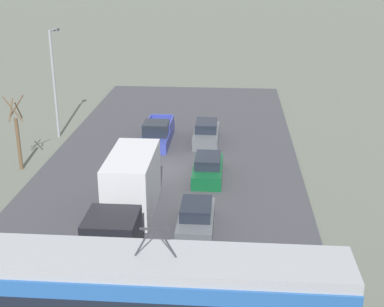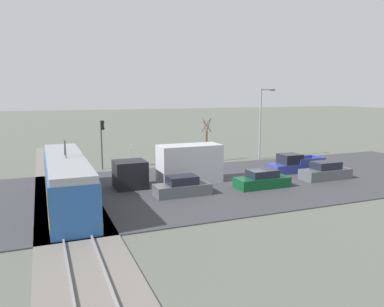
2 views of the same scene
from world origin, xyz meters
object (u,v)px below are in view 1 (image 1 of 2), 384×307
(pickup_truck, at_px, (157,134))
(sedan_car_1, at_px, (208,169))
(light_rail_tram, at_px, (157,297))
(street_lamp_near_crossing, at_px, (54,77))
(box_truck, at_px, (128,194))
(sedan_car_0, at_px, (196,219))
(street_tree, at_px, (18,136))
(sedan_car_2, at_px, (206,133))

(pickup_truck, relative_size, sedan_car_1, 1.27)
(light_rail_tram, relative_size, sedan_car_1, 3.15)
(pickup_truck, bearing_deg, street_lamp_near_crossing, -7.91)
(sedan_car_1, bearing_deg, street_lamp_near_crossing, 148.04)
(sedan_car_1, bearing_deg, light_rail_tram, -94.35)
(box_truck, distance_m, pickup_truck, 12.68)
(sedan_car_0, bearing_deg, street_tree, -31.61)
(light_rail_tram, distance_m, street_lamp_near_crossing, 25.57)
(sedan_car_1, relative_size, street_tree, 0.89)
(light_rail_tram, relative_size, sedan_car_0, 3.33)
(box_truck, bearing_deg, sedan_car_2, -104.95)
(sedan_car_0, bearing_deg, street_lamp_near_crossing, -50.70)
(sedan_car_2, bearing_deg, light_rail_tram, 88.21)
(box_truck, xyz_separation_m, street_tree, (8.66, -6.80, 0.71))
(pickup_truck, xyz_separation_m, sedan_car_2, (-3.70, -0.52, -0.02))
(box_truck, bearing_deg, street_lamp_near_crossing, -59.17)
(pickup_truck, xyz_separation_m, street_lamp_near_crossing, (8.03, -1.12, 4.04))
(sedan_car_2, distance_m, street_tree, 13.83)
(box_truck, xyz_separation_m, sedan_car_2, (-3.52, -13.17, -0.86))
(light_rail_tram, height_order, sedan_car_0, light_rail_tram)
(box_truck, distance_m, street_tree, 11.04)
(pickup_truck, relative_size, street_tree, 1.13)
(street_tree, bearing_deg, pickup_truck, -145.40)
(sedan_car_0, relative_size, street_tree, 0.84)
(light_rail_tram, height_order, sedan_car_1, light_rail_tram)
(light_rail_tram, bearing_deg, sedan_car_0, -96.16)
(sedan_car_0, height_order, street_tree, street_tree)
(pickup_truck, bearing_deg, box_truck, 90.84)
(box_truck, xyz_separation_m, pickup_truck, (0.19, -12.65, -0.84))
(light_rail_tram, height_order, street_tree, street_tree)
(sedan_car_0, distance_m, street_tree, 14.62)
(light_rail_tram, relative_size, pickup_truck, 2.48)
(box_truck, bearing_deg, sedan_car_0, 167.62)
(sedan_car_2, height_order, street_lamp_near_crossing, street_lamp_near_crossing)
(street_lamp_near_crossing, bearing_deg, sedan_car_2, 177.08)
(light_rail_tram, xyz_separation_m, street_lamp_near_crossing, (11.04, -22.86, 3.10))
(sedan_car_0, bearing_deg, pickup_truck, -73.84)
(pickup_truck, height_order, sedan_car_0, pickup_truck)
(sedan_car_0, bearing_deg, light_rail_tram, 83.84)
(sedan_car_2, xyz_separation_m, street_lamp_near_crossing, (11.73, -0.60, 4.07))
(box_truck, relative_size, street_tree, 1.81)
(sedan_car_0, relative_size, sedan_car_1, 0.95)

